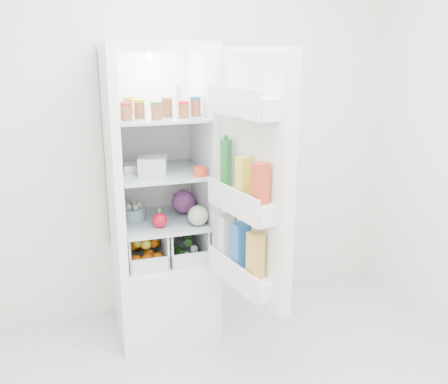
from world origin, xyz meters
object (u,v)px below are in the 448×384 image
object	(u,v)px
refrigerator	(161,229)
mushroom_bowl	(133,213)
red_cabbage	(184,202)
fridge_door	(251,185)

from	to	relation	value
refrigerator	mushroom_bowl	world-z (taller)	refrigerator
red_cabbage	mushroom_bowl	xyz separation A→B (m)	(-0.32, -0.00, -0.04)
refrigerator	mushroom_bowl	distance (m)	0.20
refrigerator	fridge_door	bearing A→B (deg)	-60.31
red_cabbage	fridge_door	bearing A→B (deg)	-72.36
red_cabbage	mushroom_bowl	world-z (taller)	red_cabbage
fridge_door	red_cabbage	bearing A→B (deg)	6.24
mushroom_bowl	fridge_door	xyz separation A→B (m)	(0.53, -0.65, 0.31)
mushroom_bowl	fridge_door	world-z (taller)	fridge_door
mushroom_bowl	refrigerator	bearing A→B (deg)	-4.51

